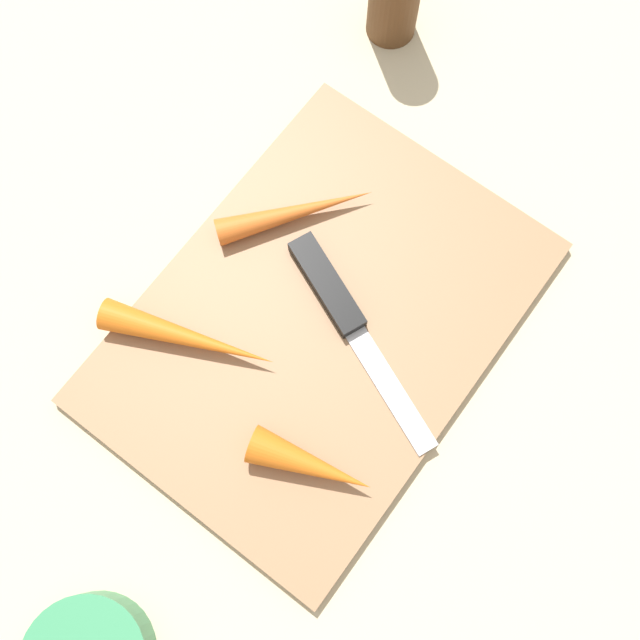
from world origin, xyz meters
name	(u,v)px	position (x,y,z in m)	size (l,w,h in m)	color
ground_plane	(320,324)	(0.00, 0.00, 0.00)	(1.40, 1.40, 0.00)	#C6B793
cutting_board	(320,322)	(0.00, 0.00, 0.01)	(0.36, 0.26, 0.01)	#99704C
knife	(335,298)	(0.02, 0.00, 0.02)	(0.10, 0.19, 0.01)	#B7B7BC
carrot_shortest	(311,465)	(-0.10, -0.07, 0.03)	(0.03, 0.03, 0.10)	orange
carrot_medium	(295,212)	(0.06, 0.07, 0.02)	(0.02, 0.02, 0.13)	orange
carrot_longest	(188,338)	(-0.08, 0.07, 0.03)	(0.03, 0.03, 0.14)	orange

